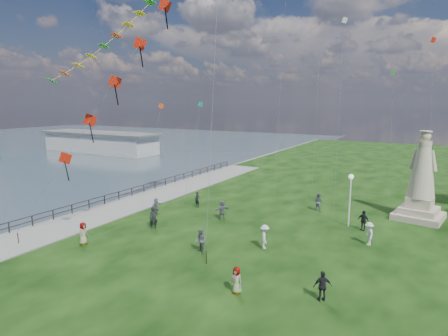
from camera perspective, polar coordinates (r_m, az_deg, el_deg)
The scene contains 18 objects.
waterfront at distance 39.33m, azimuth -17.71°, elevation -6.02°, with size 200.00×200.00×1.51m.
pier_pavilion at distance 87.74m, azimuth -18.39°, elevation 3.81°, with size 30.00×8.00×4.40m.
statue at distance 37.86m, azimuth 27.83°, elevation -2.50°, with size 4.52×4.52×8.01m.
lamppost at distance 33.18m, azimuth 18.71°, elevation -3.05°, with size 0.42×0.42×4.53m.
person_0 at distance 31.93m, azimuth -10.69°, elevation -7.51°, with size 0.69×0.45×1.89m, color black.
person_1 at distance 26.74m, azimuth -3.58°, elevation -11.00°, with size 0.85×0.53×1.76m, color #595960.
person_2 at distance 27.57m, azimuth 6.22°, elevation -10.38°, with size 1.14×0.59×1.76m, color silver.
person_3 at distance 21.42m, azimuth 14.80°, elevation -17.00°, with size 0.98×0.50×1.68m, color black.
person_4 at distance 21.54m, azimuth 1.91°, elevation -16.72°, with size 0.74×0.46×1.52m, color #595960.
person_5 at distance 36.44m, azimuth -10.27°, elevation -5.65°, with size 1.36×0.59×1.47m, color #595960.
person_6 at distance 37.86m, azimuth -4.09°, elevation -4.83°, with size 0.58×0.38×1.58m, color black.
person_7 at distance 37.72m, azimuth 14.16°, elevation -5.01°, with size 0.87×0.54×1.79m, color #595960.
person_8 at distance 30.04m, azimuth 21.22°, elevation -9.31°, with size 1.12×0.58×1.74m, color silver.
person_9 at distance 33.19m, azimuth 20.45°, elevation -7.48°, with size 0.99×0.51×1.70m, color black.
person_10 at distance 30.04m, azimuth -20.66°, elevation -9.31°, with size 0.83×0.51×1.70m, color #595960.
person_11 at distance 34.00m, azimuth -0.32°, elevation -6.40°, with size 1.60×0.69×1.73m, color #595960.
red_kite_train at distance 29.38m, azimuth -14.85°, elevation 14.41°, with size 10.09×9.35×20.75m.
small_kites at distance 41.29m, azimuth 15.26°, elevation 15.49°, with size 32.07×19.86×29.97m.
Camera 1 is at (12.86, -16.46, 10.42)m, focal length 30.00 mm.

